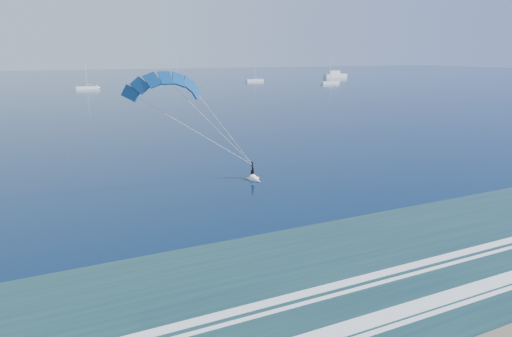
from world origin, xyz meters
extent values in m
cube|color=#1E423F|center=(0.00, 8.00, 0.01)|extent=(600.00, 22.00, 0.03)
cube|color=white|center=(0.00, 5.50, 0.04)|extent=(600.00, 1.10, 0.07)
cube|color=white|center=(0.00, 9.50, 0.04)|extent=(600.00, 0.70, 0.07)
cube|color=#B4C116|center=(9.85, 34.63, 0.04)|extent=(1.53, 0.49, 0.09)
imported|color=black|center=(9.85, 34.63, 1.03)|extent=(0.61, 0.78, 1.88)
cone|color=white|center=(9.70, 33.33, 0.08)|extent=(1.31, 1.74, 1.10)
cube|color=silver|center=(156.61, 225.22, 1.11)|extent=(15.17, 4.05, 2.23)
cube|color=silver|center=(155.61, 225.22, 3.24)|extent=(7.08, 3.24, 2.02)
cylinder|color=silver|center=(155.61, 225.22, 5.25)|extent=(0.16, 0.16, 2.00)
cube|color=silver|center=(7.89, 188.81, 0.60)|extent=(8.80, 2.40, 1.20)
cylinder|color=silver|center=(7.89, 188.81, 6.70)|extent=(0.18, 0.18, 11.00)
cylinder|color=silver|center=(9.09, 188.81, 2.00)|extent=(2.60, 0.12, 0.12)
cube|color=silver|center=(60.81, 240.00, 0.60)|extent=(9.01, 2.40, 1.20)
cylinder|color=silver|center=(60.81, 240.00, 6.70)|extent=(0.18, 0.18, 11.01)
cylinder|color=silver|center=(62.01, 240.00, 2.00)|extent=(2.60, 0.12, 0.12)
cube|color=silver|center=(93.70, 208.98, 0.60)|extent=(9.58, 2.40, 1.20)
cylinder|color=silver|center=(93.70, 208.98, 7.08)|extent=(0.18, 0.18, 11.75)
cylinder|color=silver|center=(94.90, 208.98, 2.00)|extent=(2.60, 0.12, 0.12)
cube|color=silver|center=(118.27, 175.48, 0.60)|extent=(9.31, 2.40, 1.20)
cylinder|color=silver|center=(118.27, 175.48, 6.86)|extent=(0.18, 0.18, 11.33)
cylinder|color=silver|center=(119.47, 175.48, 2.00)|extent=(2.60, 0.12, 0.12)
camera|label=1|loc=(-11.97, -11.41, 13.95)|focal=32.00mm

